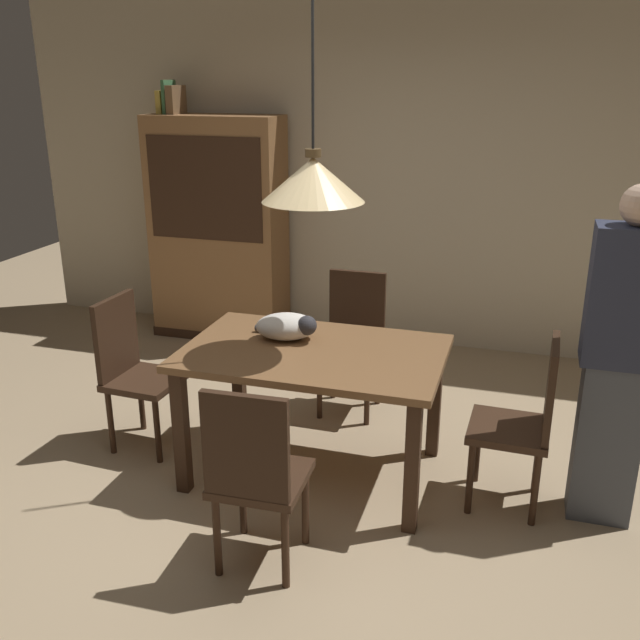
{
  "coord_description": "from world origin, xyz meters",
  "views": [
    {
      "loc": [
        1.09,
        -2.96,
        2.16
      ],
      "look_at": [
        0.02,
        0.59,
        0.85
      ],
      "focal_mm": 39.29,
      "sensor_mm": 36.0,
      "label": 1
    }
  ],
  "objects_px": {
    "book_yellow_short": "(164,102)",
    "person_standing": "(619,360)",
    "chair_right_side": "(526,417)",
    "cat_sleeping": "(288,326)",
    "chair_near_front": "(255,472)",
    "book_brown_thick": "(176,100)",
    "chair_far_back": "(353,336)",
    "hutch_bookcase": "(219,234)",
    "book_green_slim": "(169,97)",
    "pendant_lamp": "(313,179)",
    "dining_table": "(314,367)",
    "chair_left_side": "(133,366)"
  },
  "relations": [
    {
      "from": "book_yellow_short",
      "to": "hutch_bookcase",
      "type": "bearing_deg",
      "value": -0.2
    },
    {
      "from": "chair_left_side",
      "to": "person_standing",
      "type": "relative_size",
      "value": 0.55
    },
    {
      "from": "chair_far_back",
      "to": "hutch_bookcase",
      "type": "xyz_separation_m",
      "value": [
        -1.44,
        1.05,
        0.38
      ]
    },
    {
      "from": "chair_right_side",
      "to": "cat_sleeping",
      "type": "height_order",
      "value": "chair_right_side"
    },
    {
      "from": "dining_table",
      "to": "chair_far_back",
      "type": "height_order",
      "value": "chair_far_back"
    },
    {
      "from": "dining_table",
      "to": "book_brown_thick",
      "type": "bearing_deg",
      "value": 132.19
    },
    {
      "from": "book_yellow_short",
      "to": "person_standing",
      "type": "distance_m",
      "value": 4.03
    },
    {
      "from": "cat_sleeping",
      "to": "chair_right_side",
      "type": "bearing_deg",
      "value": -4.87
    },
    {
      "from": "chair_right_side",
      "to": "book_green_slim",
      "type": "distance_m",
      "value": 3.81
    },
    {
      "from": "chair_far_back",
      "to": "hutch_bookcase",
      "type": "distance_m",
      "value": 1.82
    },
    {
      "from": "cat_sleeping",
      "to": "hutch_bookcase",
      "type": "height_order",
      "value": "hutch_bookcase"
    },
    {
      "from": "dining_table",
      "to": "book_green_slim",
      "type": "distance_m",
      "value": 2.96
    },
    {
      "from": "dining_table",
      "to": "book_yellow_short",
      "type": "bearing_deg",
      "value": 133.96
    },
    {
      "from": "chair_left_side",
      "to": "book_brown_thick",
      "type": "height_order",
      "value": "book_brown_thick"
    },
    {
      "from": "chair_far_back",
      "to": "chair_right_side",
      "type": "relative_size",
      "value": 1.0
    },
    {
      "from": "pendant_lamp",
      "to": "book_brown_thick",
      "type": "relative_size",
      "value": 5.42
    },
    {
      "from": "chair_far_back",
      "to": "book_green_slim",
      "type": "bearing_deg",
      "value": 149.83
    },
    {
      "from": "chair_right_side",
      "to": "hutch_bookcase",
      "type": "xyz_separation_m",
      "value": [
        -2.56,
        1.93,
        0.38
      ]
    },
    {
      "from": "book_green_slim",
      "to": "book_brown_thick",
      "type": "bearing_deg",
      "value": 0.0
    },
    {
      "from": "hutch_bookcase",
      "to": "person_standing",
      "type": "relative_size",
      "value": 1.09
    },
    {
      "from": "pendant_lamp",
      "to": "hutch_bookcase",
      "type": "distance_m",
      "value": 2.53
    },
    {
      "from": "chair_left_side",
      "to": "book_yellow_short",
      "type": "relative_size",
      "value": 4.65
    },
    {
      "from": "pendant_lamp",
      "to": "book_brown_thick",
      "type": "distance_m",
      "value": 2.62
    },
    {
      "from": "chair_far_back",
      "to": "pendant_lamp",
      "type": "relative_size",
      "value": 0.72
    },
    {
      "from": "chair_left_side",
      "to": "book_yellow_short",
      "type": "bearing_deg",
      "value": 110.86
    },
    {
      "from": "book_brown_thick",
      "to": "hutch_bookcase",
      "type": "bearing_deg",
      "value": -0.27
    },
    {
      "from": "chair_left_side",
      "to": "dining_table",
      "type": "bearing_deg",
      "value": -0.2
    },
    {
      "from": "book_brown_thick",
      "to": "chair_right_side",
      "type": "bearing_deg",
      "value": -33.89
    },
    {
      "from": "chair_far_back",
      "to": "book_brown_thick",
      "type": "bearing_deg",
      "value": 148.97
    },
    {
      "from": "dining_table",
      "to": "chair_left_side",
      "type": "bearing_deg",
      "value": 179.8
    },
    {
      "from": "chair_near_front",
      "to": "cat_sleeping",
      "type": "xyz_separation_m",
      "value": [
        -0.19,
        0.99,
        0.32
      ]
    },
    {
      "from": "book_brown_thick",
      "to": "person_standing",
      "type": "height_order",
      "value": "book_brown_thick"
    },
    {
      "from": "chair_left_side",
      "to": "chair_near_front",
      "type": "bearing_deg",
      "value": -37.96
    },
    {
      "from": "book_yellow_short",
      "to": "person_standing",
      "type": "xyz_separation_m",
      "value": [
        3.39,
        -1.91,
        -1.08
      ]
    },
    {
      "from": "chair_left_side",
      "to": "cat_sleeping",
      "type": "bearing_deg",
      "value": 6.36
    },
    {
      "from": "chair_left_side",
      "to": "book_yellow_short",
      "type": "xyz_separation_m",
      "value": [
        -0.73,
        1.93,
        1.43
      ]
    },
    {
      "from": "chair_left_side",
      "to": "chair_right_side",
      "type": "relative_size",
      "value": 1.0
    },
    {
      "from": "chair_far_back",
      "to": "chair_right_side",
      "type": "xyz_separation_m",
      "value": [
        1.13,
        -0.88,
        0.0
      ]
    },
    {
      "from": "cat_sleeping",
      "to": "dining_table",
      "type": "bearing_deg",
      "value": -30.83
    },
    {
      "from": "book_yellow_short",
      "to": "book_green_slim",
      "type": "bearing_deg",
      "value": 0.0
    },
    {
      "from": "chair_right_side",
      "to": "book_yellow_short",
      "type": "bearing_deg",
      "value": 147.11
    },
    {
      "from": "person_standing",
      "to": "chair_left_side",
      "type": "bearing_deg",
      "value": -179.5
    },
    {
      "from": "cat_sleeping",
      "to": "pendant_lamp",
      "type": "bearing_deg",
      "value": -30.83
    },
    {
      "from": "chair_near_front",
      "to": "book_brown_thick",
      "type": "distance_m",
      "value": 3.62
    },
    {
      "from": "chair_right_side",
      "to": "book_yellow_short",
      "type": "relative_size",
      "value": 4.65
    },
    {
      "from": "hutch_bookcase",
      "to": "book_brown_thick",
      "type": "bearing_deg",
      "value": 179.73
    },
    {
      "from": "pendant_lamp",
      "to": "person_standing",
      "type": "bearing_deg",
      "value": 1.02
    },
    {
      "from": "dining_table",
      "to": "book_yellow_short",
      "type": "xyz_separation_m",
      "value": [
        -1.86,
        1.93,
        1.29
      ]
    },
    {
      "from": "cat_sleeping",
      "to": "book_green_slim",
      "type": "xyz_separation_m",
      "value": [
        -1.63,
        1.82,
        1.15
      ]
    },
    {
      "from": "book_yellow_short",
      "to": "chair_near_front",
      "type": "bearing_deg",
      "value": -56.42
    }
  ]
}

